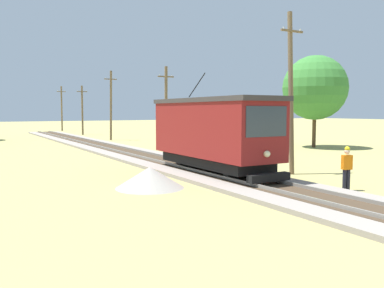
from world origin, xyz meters
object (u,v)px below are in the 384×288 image
(utility_pole_near_tram, at_px, (291,92))
(track_worker, at_px, (347,166))
(red_tram, at_px, (213,131))
(utility_pole_far, at_px, (111,105))
(tree_left_near, at_px, (315,88))
(utility_pole_mid, at_px, (166,108))
(utility_pole_distant, at_px, (82,110))
(utility_pole_horizon, at_px, (62,108))
(gravel_pile, at_px, (150,177))

(utility_pole_near_tram, bearing_deg, track_worker, -104.36)
(red_tram, bearing_deg, utility_pole_near_tram, -20.25)
(utility_pole_near_tram, bearing_deg, utility_pole_far, 90.00)
(red_tram, relative_size, track_worker, 4.79)
(red_tram, height_order, tree_left_near, tree_left_near)
(utility_pole_mid, bearing_deg, utility_pole_far, 90.00)
(utility_pole_distant, relative_size, utility_pole_horizon, 0.92)
(utility_pole_mid, height_order, utility_pole_distant, utility_pole_mid)
(red_tram, relative_size, utility_pole_near_tram, 1.05)
(track_worker, bearing_deg, tree_left_near, -19.82)
(utility_pole_mid, relative_size, utility_pole_horizon, 0.95)
(utility_pole_distant, bearing_deg, tree_left_near, -66.90)
(tree_left_near, bearing_deg, red_tram, -151.01)
(utility_pole_mid, height_order, utility_pole_horizon, utility_pole_horizon)
(utility_pole_near_tram, height_order, gravel_pile, utility_pole_near_tram)
(red_tram, bearing_deg, utility_pole_distant, 84.44)
(utility_pole_mid, distance_m, utility_pole_horizon, 37.78)
(track_worker, bearing_deg, utility_pole_far, 20.70)
(utility_pole_near_tram, height_order, tree_left_near, utility_pole_near_tram)
(red_tram, xyz_separation_m, utility_pole_mid, (3.72, 12.87, 1.27))
(red_tram, xyz_separation_m, utility_pole_distant, (3.72, 38.25, 1.18))
(utility_pole_mid, xyz_separation_m, gravel_pile, (-7.77, -14.31, -3.02))
(utility_pole_near_tram, distance_m, utility_pole_distant, 39.63)
(red_tram, relative_size, tree_left_near, 1.07)
(utility_pole_mid, xyz_separation_m, utility_pole_distant, (0.00, 25.38, -0.09))
(utility_pole_mid, bearing_deg, red_tram, -106.14)
(track_worker, distance_m, tree_left_near, 20.59)
(utility_pole_distant, bearing_deg, utility_pole_near_tram, -90.00)
(gravel_pile, xyz_separation_m, tree_left_near, (20.26, 10.42, 4.75))
(red_tram, bearing_deg, gravel_pile, -160.43)
(utility_pole_far, height_order, track_worker, utility_pole_far)
(red_tram, height_order, utility_pole_distant, utility_pole_distant)
(gravel_pile, bearing_deg, utility_pole_near_tram, 0.48)
(red_tram, distance_m, utility_pole_distant, 38.45)
(red_tram, distance_m, utility_pole_horizon, 50.81)
(gravel_pile, distance_m, tree_left_near, 23.27)
(utility_pole_mid, bearing_deg, gravel_pile, -118.51)
(utility_pole_far, relative_size, track_worker, 4.22)
(gravel_pile, bearing_deg, tree_left_near, 27.22)
(utility_pole_near_tram, distance_m, tree_left_near, 16.25)
(utility_pole_far, xyz_separation_m, track_worker, (-1.15, -32.33, -2.88))
(track_worker, bearing_deg, gravel_pile, 78.97)
(utility_pole_distant, height_order, utility_pole_horizon, utility_pole_horizon)
(red_tram, height_order, track_worker, red_tram)
(red_tram, relative_size, utility_pole_far, 1.13)
(utility_pole_near_tram, relative_size, tree_left_near, 1.02)
(utility_pole_near_tram, xyz_separation_m, utility_pole_far, (-0.00, 27.84, -0.30))
(red_tram, distance_m, utility_pole_mid, 13.46)
(gravel_pile, xyz_separation_m, track_worker, (6.62, -4.43, 0.54))
(utility_pole_near_tram, distance_m, utility_pole_horizon, 52.03)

